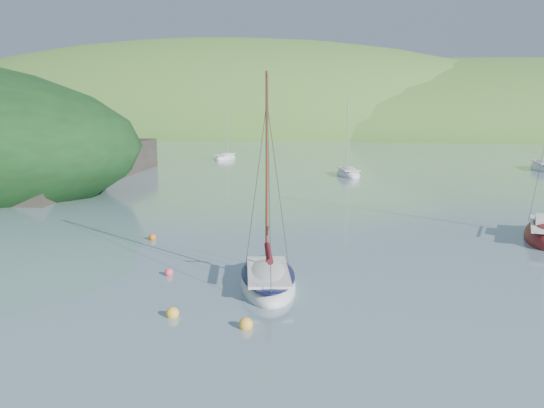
% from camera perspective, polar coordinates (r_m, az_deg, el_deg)
% --- Properties ---
extents(ground, '(700.00, 700.00, 0.00)m').
position_cam_1_polar(ground, '(21.91, -1.52, -9.97)').
color(ground, slate).
rests_on(ground, ground).
extents(shoreline_hills, '(690.00, 135.00, 56.00)m').
position_cam_1_polar(shoreline_hills, '(193.18, 8.99, 6.61)').
color(shoreline_hills, '#446F2A').
rests_on(shoreline_hills, ground).
extents(daysailer_white, '(3.78, 6.38, 9.24)m').
position_cam_1_polar(daysailer_white, '(24.74, -0.39, -7.23)').
color(daysailer_white, silver).
rests_on(daysailer_white, ground).
extents(distant_sloop_a, '(4.02, 6.76, 9.11)m').
position_cam_1_polar(distant_sloop_a, '(66.55, 7.17, 2.80)').
color(distant_sloop_a, silver).
rests_on(distant_sloop_a, ground).
extents(distant_sloop_b, '(2.88, 7.92, 11.24)m').
position_cam_1_polar(distant_sloop_b, '(79.78, 24.25, 3.10)').
color(distant_sloop_b, silver).
rests_on(distant_sloop_b, ground).
extents(distant_sloop_c, '(2.47, 6.15, 8.62)m').
position_cam_1_polar(distant_sloop_c, '(88.81, -4.41, 4.34)').
color(distant_sloop_c, silver).
rests_on(distant_sloop_c, ground).
extents(mooring_buoys, '(21.33, 12.46, 0.47)m').
position_cam_1_polar(mooring_buoys, '(25.54, 1.18, -6.94)').
color(mooring_buoys, yellow).
rests_on(mooring_buoys, ground).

